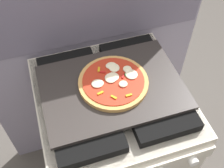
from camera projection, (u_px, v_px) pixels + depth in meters
kitchen_backsplash at (92, 52)px, 1.36m from camera, size 1.10×0.09×1.55m
stove at (112, 143)px, 1.42m from camera, size 0.60×0.64×0.90m
baking_tray at (112, 87)px, 1.06m from camera, size 0.54×0.38×0.02m
pizza_left at (114, 81)px, 1.05m from camera, size 0.27×0.27×0.03m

